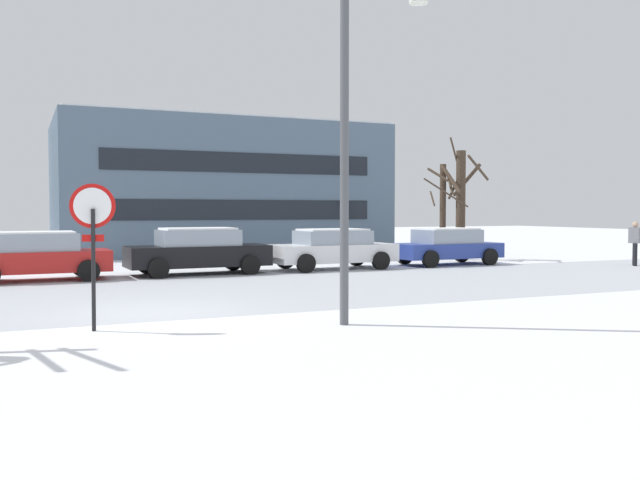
{
  "coord_description": "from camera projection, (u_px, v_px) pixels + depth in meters",
  "views": [
    {
      "loc": [
        -2.44,
        -13.82,
        2.08
      ],
      "look_at": [
        5.8,
        4.8,
        1.2
      ],
      "focal_mm": 38.25,
      "sensor_mm": 36.0,
      "label": 1
    }
  ],
  "objects": [
    {
      "name": "street_lamp",
      "position": [
        359.0,
        112.0,
        12.36
      ],
      "size": [
        1.8,
        0.36,
        6.39
      ],
      "color": "#4C4F54",
      "rests_on": "ground"
    },
    {
      "name": "parked_car_red",
      "position": [
        38.0,
        256.0,
        20.14
      ],
      "size": [
        4.1,
        2.11,
        1.46
      ],
      "color": "red",
      "rests_on": "ground"
    },
    {
      "name": "parked_car_blue",
      "position": [
        447.0,
        246.0,
        26.07
      ],
      "size": [
        4.21,
        2.05,
        1.41
      ],
      "color": "#283D93",
      "rests_on": "ground"
    },
    {
      "name": "parked_car_white",
      "position": [
        333.0,
        249.0,
        24.12
      ],
      "size": [
        4.49,
        2.12,
        1.43
      ],
      "color": "white",
      "rests_on": "ground"
    },
    {
      "name": "stop_sign",
      "position": [
        93.0,
        228.0,
        11.62
      ],
      "size": [
        0.75,
        0.19,
        2.54
      ],
      "color": "black",
      "rests_on": "ground"
    },
    {
      "name": "pedestrian_crossing",
      "position": [
        635.0,
        240.0,
        25.6
      ],
      "size": [
        0.38,
        0.46,
        1.66
      ],
      "color": "black",
      "rests_on": "ground"
    },
    {
      "name": "ground_plane",
      "position": [
        153.0,
        314.0,
        13.71
      ],
      "size": [
        120.0,
        120.0,
        0.0
      ],
      "primitive_type": "plane",
      "color": "white"
    },
    {
      "name": "parked_car_black",
      "position": [
        198.0,
        251.0,
        22.19
      ],
      "size": [
        4.6,
        2.1,
        1.52
      ],
      "color": "black",
      "rests_on": "ground"
    },
    {
      "name": "building_far_right",
      "position": [
        216.0,
        188.0,
        34.86
      ],
      "size": [
        15.56,
        9.52,
        6.43
      ],
      "color": "slate",
      "rests_on": "ground"
    },
    {
      "name": "tree_far_left",
      "position": [
        443.0,
        208.0,
        28.84
      ],
      "size": [
        2.04,
        1.86,
        5.11
      ],
      "color": "#423326",
      "rests_on": "ground"
    },
    {
      "name": "road_surface",
      "position": [
        130.0,
        296.0,
        16.55
      ],
      "size": [
        80.0,
        8.22,
        0.0
      ],
      "color": "#B7BCC4",
      "rests_on": "ground"
    },
    {
      "name": "tree_far_mid",
      "position": [
        461.0,
        201.0,
        28.65
      ],
      "size": [
        1.81,
        2.02,
        4.59
      ],
      "color": "#423326",
      "rests_on": "ground"
    }
  ]
}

